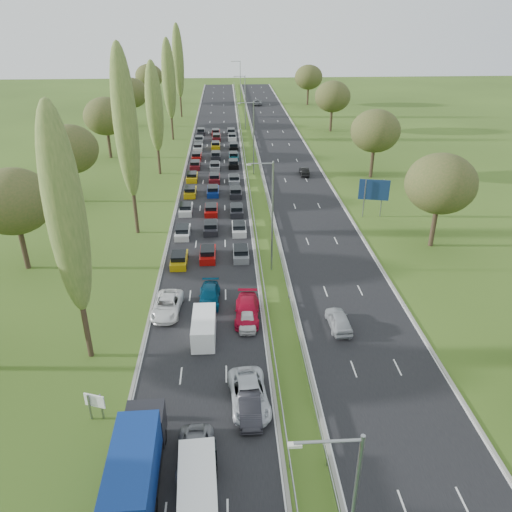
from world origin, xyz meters
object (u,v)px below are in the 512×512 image
object	(u,v)px
white_van_front	(198,485)
white_van_rear	(204,326)
blue_lorry	(136,465)
direction_sign	(374,191)
info_sign	(95,403)
near_car_2	(167,305)

from	to	relation	value
white_van_front	white_van_rear	world-z (taller)	white_van_front
blue_lorry	direction_sign	xyz separation A→B (m)	(25.06, 41.49, 1.62)
white_van_front	info_sign	size ratio (longest dim) A/B	2.59
near_car_2	blue_lorry	bearing A→B (deg)	-84.89
near_car_2	white_van_rear	distance (m)	5.32
blue_lorry	white_van_rear	bearing A→B (deg)	76.67
near_car_2	white_van_rear	xyz separation A→B (m)	(3.54, -3.96, 0.27)
blue_lorry	white_van_rear	world-z (taller)	blue_lorry
near_car_2	info_sign	world-z (taller)	info_sign
white_van_rear	info_sign	world-z (taller)	info_sign
blue_lorry	info_sign	bearing A→B (deg)	121.72
near_car_2	white_van_rear	world-z (taller)	white_van_rear
near_car_2	direction_sign	bearing A→B (deg)	45.96
white_van_front	direction_sign	world-z (taller)	direction_sign
direction_sign	white_van_front	bearing A→B (deg)	-116.95
info_sign	direction_sign	xyz separation A→B (m)	(28.80, 35.67, 2.20)
white_van_front	direction_sign	bearing A→B (deg)	59.96
near_car_2	white_van_front	distance (m)	20.29
white_van_rear	direction_sign	bearing A→B (deg)	51.00
blue_lorry	direction_sign	world-z (taller)	direction_sign
near_car_2	info_sign	xyz separation A→B (m)	(-3.51, -13.23, 0.61)
near_car_2	direction_sign	size ratio (longest dim) A/B	1.02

